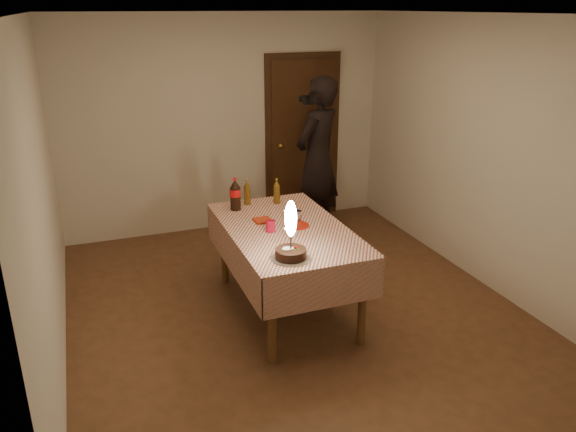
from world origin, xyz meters
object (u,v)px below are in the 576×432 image
object	(u,v)px
birthday_cake	(291,242)
photographer	(317,158)
dining_table	(286,239)
red_plate	(297,225)
amber_bottle_left	(247,193)
cola_bottle	(235,194)
red_cup	(271,226)
amber_bottle_right	(277,192)
clear_cup	(298,215)

from	to	relation	value
birthday_cake	photographer	bearing A→B (deg)	61.98
dining_table	red_plate	world-z (taller)	red_plate
amber_bottle_left	photographer	xyz separation A→B (m)	(1.14, 0.89, 0.02)
birthday_cake	photographer	size ratio (longest dim) A/B	0.25
birthday_cake	cola_bottle	size ratio (longest dim) A/B	1.49
dining_table	cola_bottle	bearing A→B (deg)	115.41
red_cup	amber_bottle_left	world-z (taller)	amber_bottle_left
photographer	amber_bottle_left	bearing A→B (deg)	-141.82
birthday_cake	cola_bottle	distance (m)	1.23
red_plate	photographer	size ratio (longest dim) A/B	0.11
red_plate	photographer	xyz separation A→B (m)	(0.89, 1.61, 0.13)
amber_bottle_right	red_plate	bearing A→B (deg)	-93.45
cola_bottle	amber_bottle_left	distance (m)	0.19
red_cup	cola_bottle	xyz separation A→B (m)	(-0.13, 0.64, 0.10)
red_cup	birthday_cake	bearing A→B (deg)	-93.36
clear_cup	cola_bottle	bearing A→B (deg)	133.96
dining_table	amber_bottle_left	distance (m)	0.77
cola_bottle	amber_bottle_left	world-z (taller)	cola_bottle
red_plate	cola_bottle	size ratio (longest dim) A/B	0.69
amber_bottle_right	birthday_cake	bearing A→B (deg)	-104.78
dining_table	cola_bottle	xyz separation A→B (m)	(-0.29, 0.61, 0.26)
dining_table	amber_bottle_right	xyz separation A→B (m)	(0.14, 0.65, 0.23)
red_plate	clear_cup	distance (m)	0.15
clear_cup	photographer	bearing A→B (deg)	60.61
birthday_cake	red_plate	world-z (taller)	birthday_cake
dining_table	red_cup	bearing A→B (deg)	-166.60
birthday_cake	red_plate	distance (m)	0.70
amber_bottle_right	photographer	xyz separation A→B (m)	(0.85, 0.97, 0.02)
dining_table	birthday_cake	xyz separation A→B (m)	(-0.19, -0.62, 0.24)
red_plate	amber_bottle_right	xyz separation A→B (m)	(0.04, 0.64, 0.11)
amber_bottle_right	dining_table	bearing A→B (deg)	-102.50
red_cup	red_plate	bearing A→B (deg)	9.16
dining_table	photographer	bearing A→B (deg)	58.31
red_plate	dining_table	bearing A→B (deg)	-177.32
cola_bottle	photographer	bearing A→B (deg)	38.07
amber_bottle_left	cola_bottle	bearing A→B (deg)	-142.72
amber_bottle_right	photographer	size ratio (longest dim) A/B	0.13
red_plate	amber_bottle_left	distance (m)	0.77
clear_cup	cola_bottle	world-z (taller)	cola_bottle
birthday_cake	amber_bottle_right	bearing A→B (deg)	75.22
birthday_cake	amber_bottle_left	size ratio (longest dim) A/B	1.86
birthday_cake	cola_bottle	world-z (taller)	birthday_cake
clear_cup	amber_bottle_left	xyz separation A→B (m)	(-0.30, 0.59, 0.07)
photographer	dining_table	bearing A→B (deg)	-121.69
photographer	red_plate	bearing A→B (deg)	-119.01
red_plate	clear_cup	world-z (taller)	clear_cup
amber_bottle_right	amber_bottle_left	bearing A→B (deg)	164.73
red_plate	amber_bottle_right	size ratio (longest dim) A/B	0.86
red_plate	clear_cup	xyz separation A→B (m)	(0.06, 0.13, 0.04)
red_plate	birthday_cake	bearing A→B (deg)	-115.36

